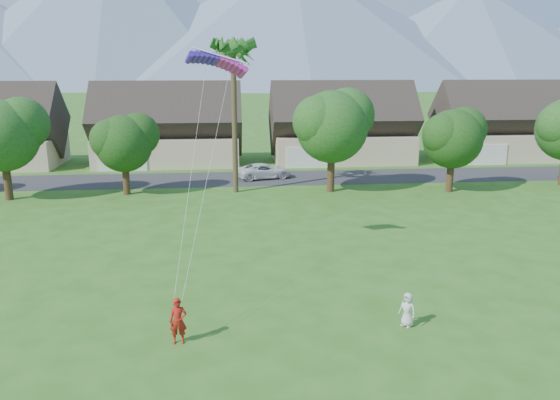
{
  "coord_description": "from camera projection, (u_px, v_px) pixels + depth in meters",
  "views": [
    {
      "loc": [
        -2.5,
        -16.51,
        10.38
      ],
      "look_at": [
        0.0,
        10.0,
        3.8
      ],
      "focal_mm": 35.0,
      "sensor_mm": 36.0,
      "label": 1
    }
  ],
  "objects": [
    {
      "name": "houses_row",
      "position": [
        256.0,
        131.0,
        59.45
      ],
      "size": [
        72.75,
        8.19,
        8.86
      ],
      "color": "beige",
      "rests_on": "ground"
    },
    {
      "name": "fan_palm",
      "position": [
        233.0,
        47.0,
        43.21
      ],
      "size": [
        3.0,
        3.0,
        13.8
      ],
      "color": "#4C3D26",
      "rests_on": "ground"
    },
    {
      "name": "tree_row",
      "position": [
        245.0,
        135.0,
        44.38
      ],
      "size": [
        62.27,
        6.67,
        8.45
      ],
      "color": "#47301C",
      "rests_on": "ground"
    },
    {
      "name": "parked_car",
      "position": [
        264.0,
        171.0,
        51.44
      ],
      "size": [
        5.52,
        3.5,
        1.42
      ],
      "primitive_type": "imported",
      "rotation": [
        0.0,
        0.0,
        1.81
      ],
      "color": "silver",
      "rests_on": "ground"
    },
    {
      "name": "watcher",
      "position": [
        407.0,
        310.0,
        22.18
      ],
      "size": [
        0.81,
        0.83,
        1.44
      ],
      "primitive_type": "imported",
      "rotation": [
        0.0,
        0.0,
        -0.83
      ],
      "color": "silver",
      "rests_on": "ground"
    },
    {
      "name": "mountain_ridge",
      "position": [
        253.0,
        26.0,
        263.95
      ],
      "size": [
        540.0,
        240.0,
        70.0
      ],
      "color": "slate",
      "rests_on": "ground"
    },
    {
      "name": "parafoil_kite",
      "position": [
        218.0,
        60.0,
        26.82
      ],
      "size": [
        3.1,
        1.26,
        0.5
      ],
      "rotation": [
        0.0,
        0.0,
        0.19
      ],
      "color": "#4219BE",
      "rests_on": "ground"
    },
    {
      "name": "street",
      "position": [
        256.0,
        178.0,
        51.54
      ],
      "size": [
        90.0,
        7.0,
        0.01
      ],
      "primitive_type": "cube",
      "color": "#2D2D30",
      "rests_on": "ground"
    },
    {
      "name": "ground",
      "position": [
        307.0,
        377.0,
        18.67
      ],
      "size": [
        500.0,
        500.0,
        0.0
      ],
      "primitive_type": "plane",
      "color": "#2D6019",
      "rests_on": "ground"
    },
    {
      "name": "kite_flyer",
      "position": [
        178.0,
        321.0,
        20.77
      ],
      "size": [
        0.67,
        0.45,
        1.83
      ],
      "primitive_type": "imported",
      "rotation": [
        0.0,
        0.0,
        0.02
      ],
      "color": "#A11B12",
      "rests_on": "ground"
    }
  ]
}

